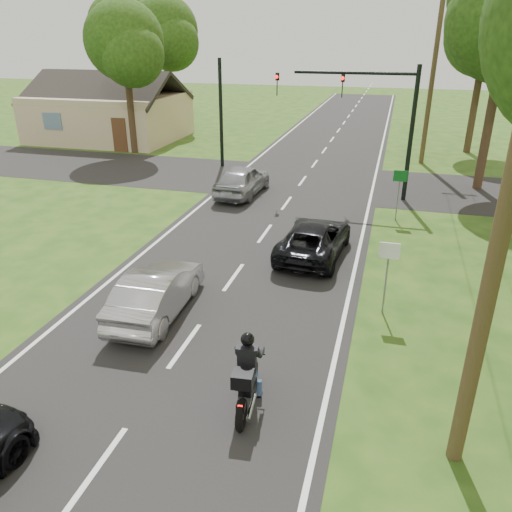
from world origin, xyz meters
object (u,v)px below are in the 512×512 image
at_px(dark_suv, 314,239).
at_px(utility_pole_far, 433,74).
at_px(traffic_signal, 371,108).
at_px(sign_green, 400,183).
at_px(motorcycle_rider, 247,379).
at_px(silver_sedan, 157,292).
at_px(utility_pole_near, 510,190).
at_px(sign_white, 388,261).
at_px(silver_suv, 242,180).

height_order(dark_suv, utility_pole_far, utility_pole_far).
distance_m(dark_suv, traffic_signal, 8.41).
bearing_deg(sign_green, motorcycle_rider, -102.28).
distance_m(dark_suv, silver_sedan, 6.24).
bearing_deg(motorcycle_rider, silver_sedan, 133.25).
bearing_deg(sign_green, traffic_signal, 117.38).
xyz_separation_m(silver_sedan, utility_pole_far, (7.54, 20.71, 4.41)).
xyz_separation_m(utility_pole_far, sign_green, (-1.30, -11.02, -3.49)).
bearing_deg(motorcycle_rider, traffic_signal, 79.73).
height_order(utility_pole_near, sign_green, utility_pole_near).
bearing_deg(sign_white, silver_suv, 125.86).
bearing_deg(traffic_signal, motorcycle_rider, -94.37).
relative_size(silver_sedan, utility_pole_far, 0.40).
relative_size(silver_sedan, sign_white, 1.90).
distance_m(motorcycle_rider, dark_suv, 8.16).
relative_size(motorcycle_rider, sign_white, 0.96).
height_order(motorcycle_rider, sign_green, sign_green).
xyz_separation_m(motorcycle_rider, dark_suv, (0.04, 8.16, -0.07)).
distance_m(silver_suv, sign_white, 12.09).
distance_m(motorcycle_rider, sign_green, 13.02).
bearing_deg(motorcycle_rider, utility_pole_far, 74.38).
height_order(motorcycle_rider, silver_suv, motorcycle_rider).
bearing_deg(sign_white, dark_suv, 125.97).
relative_size(utility_pole_near, sign_green, 4.71).
bearing_deg(utility_pole_near, motorcycle_rider, 175.91).
relative_size(traffic_signal, utility_pole_near, 0.64).
xyz_separation_m(silver_suv, utility_pole_far, (8.57, 9.24, 4.34)).
distance_m(silver_suv, utility_pole_far, 13.33).
bearing_deg(utility_pole_near, sign_green, 95.72).
relative_size(dark_suv, sign_white, 2.06).
xyz_separation_m(silver_sedan, traffic_signal, (4.67, 12.70, 3.46)).
xyz_separation_m(utility_pole_near, sign_white, (-1.50, 4.98, -3.49)).
distance_m(sign_white, sign_green, 8.00).
height_order(motorcycle_rider, silver_sedan, motorcycle_rider).
height_order(silver_suv, utility_pole_near, utility_pole_near).
xyz_separation_m(motorcycle_rider, silver_sedan, (-3.47, 3.00, -0.02)).
height_order(silver_sedan, sign_green, sign_green).
distance_m(traffic_signal, sign_white, 11.39).
relative_size(motorcycle_rider, sign_green, 0.96).
height_order(traffic_signal, sign_green, traffic_signal).
bearing_deg(sign_white, utility_pole_near, -73.24).
distance_m(dark_suv, sign_green, 5.37).
relative_size(utility_pole_near, sign_white, 4.71).
bearing_deg(silver_sedan, sign_white, -167.12).
bearing_deg(traffic_signal, silver_sedan, -110.20).
relative_size(silver_sedan, silver_suv, 0.94).
relative_size(utility_pole_near, utility_pole_far, 1.00).
xyz_separation_m(motorcycle_rider, traffic_signal, (1.20, 15.71, 3.44)).
distance_m(silver_sedan, sign_green, 11.56).
relative_size(dark_suv, utility_pole_far, 0.44).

